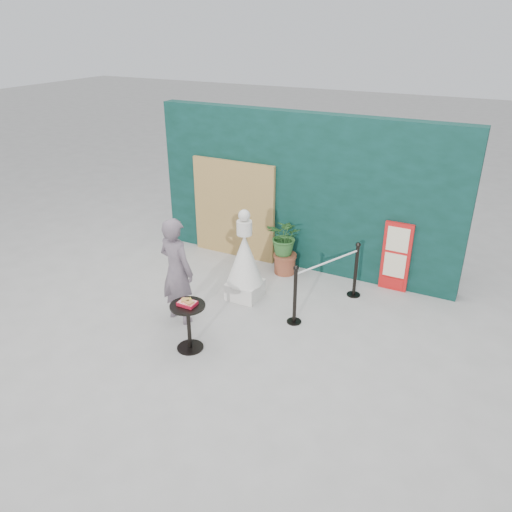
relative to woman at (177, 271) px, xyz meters
name	(u,v)px	position (x,y,z in m)	size (l,w,h in m)	color
ground	(220,346)	(0.98, -0.35, -0.89)	(60.00, 60.00, 0.00)	#ADAAA5
back_wall	(303,193)	(0.98, 2.80, 0.61)	(6.00, 0.30, 3.00)	black
bamboo_fence	(234,210)	(-0.42, 2.59, 0.11)	(1.80, 0.08, 2.00)	tan
woman	(177,271)	(0.00, 0.00, 0.00)	(0.65, 0.42, 1.77)	slate
menu_board	(396,257)	(2.88, 2.60, -0.24)	(0.50, 0.07, 1.30)	red
statue	(245,263)	(0.61, 1.13, -0.21)	(0.64, 0.64, 1.65)	silver
cafe_table	(188,320)	(0.61, -0.60, -0.39)	(0.52, 0.52, 0.75)	black
food_basket	(187,303)	(0.61, -0.60, -0.10)	(0.26, 0.19, 0.11)	#B11229
planter	(285,242)	(0.85, 2.31, -0.23)	(0.67, 0.58, 1.13)	#965231
stanchion_barrier	(327,283)	(2.02, 1.41, -0.39)	(0.84, 1.54, 1.03)	black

